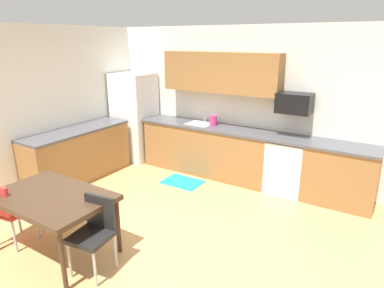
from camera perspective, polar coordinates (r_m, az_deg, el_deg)
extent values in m
plane|color=tan|center=(4.54, -6.95, -15.43)|extent=(12.00, 12.00, 0.00)
cube|color=silver|center=(6.19, 8.18, 7.01)|extent=(5.80, 0.10, 2.70)
cube|color=silver|center=(5.99, -27.74, 4.81)|extent=(0.10, 5.80, 2.70)
cube|color=olive|center=(6.33, 2.42, -1.02)|extent=(2.50, 0.60, 0.90)
cube|color=olive|center=(5.63, 24.00, -5.02)|extent=(1.05, 0.60, 0.90)
cube|color=olive|center=(6.37, -18.85, -1.87)|extent=(0.60, 2.00, 0.90)
cube|color=#4C4C51|center=(5.98, 6.63, 2.46)|extent=(4.80, 0.64, 0.04)
cube|color=#4C4C51|center=(6.23, -19.27, 2.21)|extent=(0.64, 2.00, 0.04)
cube|color=olive|center=(6.05, 4.89, 12.14)|extent=(2.20, 0.34, 0.70)
cube|color=white|center=(7.10, -9.78, 4.58)|extent=(0.76, 0.70, 1.80)
cube|color=white|center=(5.78, 15.95, -3.67)|extent=(0.60, 0.60, 0.88)
cube|color=black|center=(5.63, 16.33, 0.65)|extent=(0.60, 0.60, 0.03)
cube|color=black|center=(5.59, 17.14, 6.71)|extent=(0.54, 0.36, 0.32)
cube|color=#A5A8AD|center=(6.27, 1.39, 2.92)|extent=(0.48, 0.40, 0.14)
cylinder|color=#B2B5BA|center=(6.39, 2.23, 4.65)|extent=(0.02, 0.02, 0.24)
cube|color=#422D1E|center=(4.21, -22.94, -8.40)|extent=(1.40, 0.90, 0.06)
cylinder|color=#422D1E|center=(3.74, -21.26, -18.29)|extent=(0.05, 0.05, 0.69)
cylinder|color=#422D1E|center=(5.05, -23.13, -8.78)|extent=(0.05, 0.05, 0.69)
cylinder|color=#422D1E|center=(4.16, -12.52, -13.58)|extent=(0.05, 0.05, 0.69)
cube|color=black|center=(3.84, -16.92, -14.95)|extent=(0.45, 0.45, 0.05)
cube|color=black|center=(3.85, -15.42, -11.23)|extent=(0.38, 0.09, 0.40)
cylinder|color=#B2B2B7|center=(3.97, -20.23, -18.23)|extent=(0.03, 0.03, 0.42)
cylinder|color=#B2B2B7|center=(3.77, -16.29, -19.91)|extent=(0.03, 0.03, 0.42)
cylinder|color=#B2B2B7|center=(4.17, -16.89, -16.00)|extent=(0.03, 0.03, 0.42)
cylinder|color=#B2B2B7|center=(3.98, -13.00, -17.42)|extent=(0.03, 0.03, 0.42)
cube|color=red|center=(4.73, -28.24, -9.89)|extent=(0.45, 0.45, 0.05)
cylinder|color=#B2B2B7|center=(4.81, -24.94, -12.16)|extent=(0.03, 0.03, 0.42)
cylinder|color=#B2B2B7|center=(5.05, -27.56, -11.09)|extent=(0.03, 0.03, 0.42)
cylinder|color=#B2B2B7|center=(4.63, -28.12, -13.83)|extent=(0.03, 0.03, 0.42)
cube|color=#198CBF|center=(6.03, -1.65, -6.51)|extent=(0.70, 0.50, 0.01)
cylinder|color=#CC3372|center=(6.16, 3.67, 3.96)|extent=(0.14, 0.14, 0.20)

